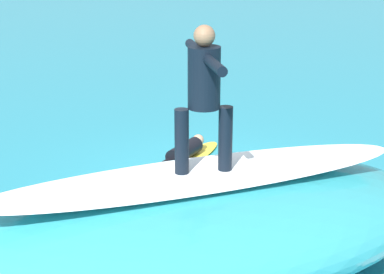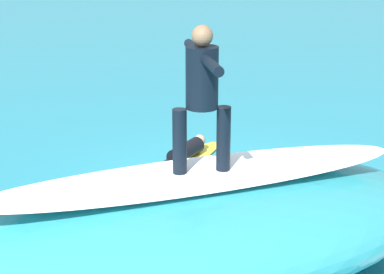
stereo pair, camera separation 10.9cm
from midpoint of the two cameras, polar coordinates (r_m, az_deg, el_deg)
The scene contains 7 objects.
ground_plane at distance 10.33m, azimuth 1.23°, elevation -4.42°, with size 120.00×120.00×0.00m, color teal.
wave_crest at distance 7.61m, azimuth 0.14°, elevation -8.11°, with size 6.21×3.18×1.24m, color teal.
wave_foam_lip at distance 7.34m, azimuth 0.14°, elevation -3.49°, with size 5.28×1.11×0.08m, color white.
surfboard_riding at distance 7.36m, azimuth 0.63°, elevation -3.44°, with size 1.89×0.49×0.07m, color #33B2D1.
surfer_riding at distance 7.04m, azimuth 0.66°, elevation 4.41°, with size 0.68×1.63×1.72m.
surfboard_paddling at distance 11.29m, azimuth -0.97°, elevation -2.18°, with size 2.40×0.51×0.07m, color yellow.
surfer_paddling at distance 11.12m, azimuth -1.31°, elevation -1.58°, with size 1.28×1.47×0.32m.
Camera 1 is at (2.04, 9.28, 4.05)m, focal length 58.45 mm.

